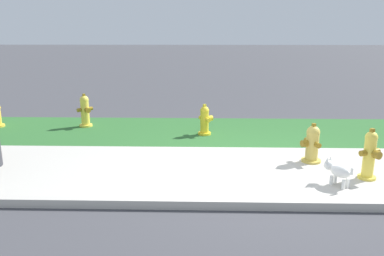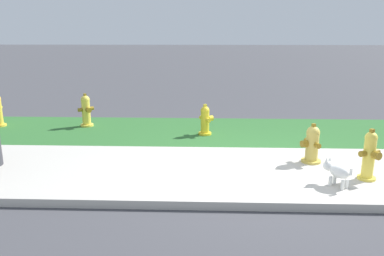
{
  "view_description": "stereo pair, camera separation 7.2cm",
  "coord_description": "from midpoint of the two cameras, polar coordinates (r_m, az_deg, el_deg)",
  "views": [
    {
      "loc": [
        -0.95,
        -5.76,
        2.21
      ],
      "look_at": [
        -1.14,
        1.24,
        0.4
      ],
      "focal_mm": 35.0,
      "sensor_mm": 36.0,
      "label": 1
    },
    {
      "loc": [
        -0.88,
        -5.76,
        2.21
      ],
      "look_at": [
        -1.14,
        1.24,
        0.4
      ],
      "focal_mm": 35.0,
      "sensor_mm": 36.0,
      "label": 2
    }
  ],
  "objects": [
    {
      "name": "fire_hydrant_by_grass_verge",
      "position": [
        6.29,
        25.15,
        -3.76
      ],
      "size": [
        0.36,
        0.33,
        0.81
      ],
      "rotation": [
        0.0,
        0.0,
        3.54
      ],
      "color": "yellow",
      "rests_on": "ground"
    },
    {
      "name": "small_white_dog",
      "position": [
        5.89,
        21.0,
        -6.1
      ],
      "size": [
        0.36,
        0.41,
        0.41
      ],
      "rotation": [
        0.0,
        0.0,
        2.21
      ],
      "color": "white",
      "rests_on": "ground"
    },
    {
      "name": "fire_hydrant_mid_block",
      "position": [
        8.2,
        1.71,
        1.19
      ],
      "size": [
        0.34,
        0.36,
        0.68
      ],
      "rotation": [
        0.0,
        0.0,
        5.26
      ],
      "color": "yellow",
      "rests_on": "ground"
    },
    {
      "name": "grass_verge",
      "position": [
        8.63,
        7.55,
        -0.45
      ],
      "size": [
        18.0,
        2.56,
        0.01
      ],
      "primitive_type": "cube",
      "color": "#2D662D",
      "rests_on": "ground"
    },
    {
      "name": "fire_hydrant_at_driveway",
      "position": [
        6.76,
        17.54,
        -2.34
      ],
      "size": [
        0.38,
        0.4,
        0.7
      ],
      "rotation": [
        0.0,
        0.0,
        1.89
      ],
      "color": "gold",
      "rests_on": "ground"
    },
    {
      "name": "fire_hydrant_near_corner",
      "position": [
        9.26,
        -16.2,
        2.53
      ],
      "size": [
        0.35,
        0.35,
        0.79
      ],
      "rotation": [
        0.0,
        0.0,
        3.86
      ],
      "color": "yellow",
      "rests_on": "ground"
    },
    {
      "name": "ground_plane",
      "position": [
        6.24,
        9.92,
        -6.48
      ],
      "size": [
        120.0,
        120.0,
        0.0
      ],
      "primitive_type": "plane",
      "color": "#424247"
    },
    {
      "name": "street_curb",
      "position": [
        5.01,
        12.14,
        -11.29
      ],
      "size": [
        18.0,
        0.16,
        0.12
      ],
      "primitive_type": "cube",
      "color": "#BCB7AD",
      "rests_on": "ground"
    },
    {
      "name": "sidewalk_pavement",
      "position": [
        6.24,
        9.92,
        -6.44
      ],
      "size": [
        18.0,
        2.51,
        0.01
      ],
      "primitive_type": "cube",
      "color": "#BCB7AD",
      "rests_on": "ground"
    }
  ]
}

